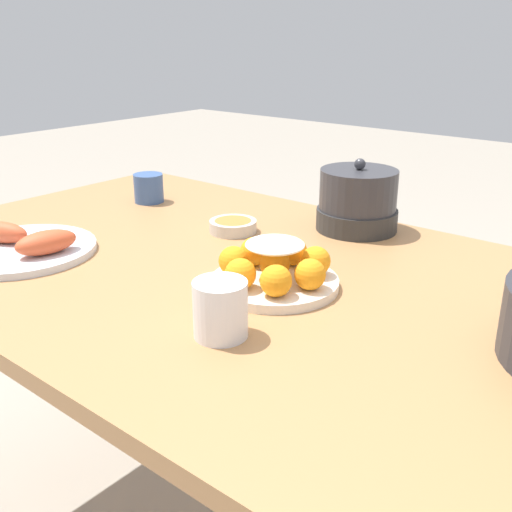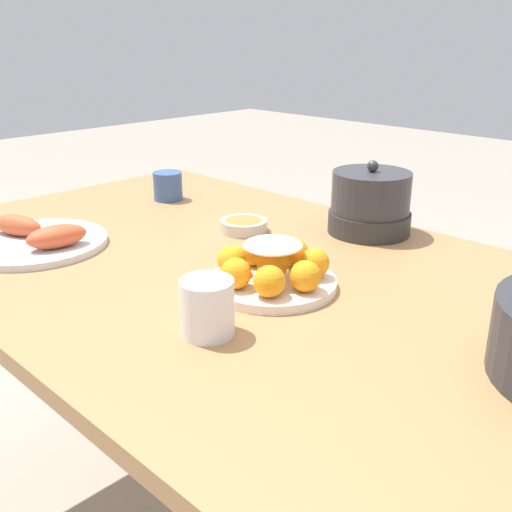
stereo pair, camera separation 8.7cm
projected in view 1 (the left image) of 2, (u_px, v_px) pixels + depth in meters
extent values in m
cylinder|color=#A87547|center=(157.00, 293.00, 1.92)|extent=(0.06, 0.06, 0.71)
cube|color=#A87547|center=(239.00, 276.00, 1.10)|extent=(1.48, 0.88, 0.03)
cylinder|color=silver|center=(275.00, 283.00, 1.01)|extent=(0.22, 0.22, 0.02)
sphere|color=orange|center=(310.00, 274.00, 0.96)|extent=(0.05, 0.05, 0.05)
sphere|color=orange|center=(316.00, 261.00, 1.01)|extent=(0.05, 0.05, 0.05)
sphere|color=orange|center=(293.00, 251.00, 1.06)|extent=(0.05, 0.05, 0.05)
sphere|color=orange|center=(255.00, 251.00, 1.06)|extent=(0.05, 0.05, 0.05)
sphere|color=orange|center=(234.00, 261.00, 1.01)|extent=(0.05, 0.05, 0.05)
sphere|color=orange|center=(240.00, 274.00, 0.96)|extent=(0.05, 0.05, 0.05)
sphere|color=orange|center=(276.00, 281.00, 0.93)|extent=(0.05, 0.05, 0.05)
ellipsoid|color=white|center=(275.00, 245.00, 0.99)|extent=(0.10, 0.10, 0.02)
sphere|color=orange|center=(275.00, 264.00, 1.00)|extent=(0.05, 0.05, 0.05)
cylinder|color=beige|center=(233.00, 226.00, 1.29)|extent=(0.10, 0.10, 0.03)
cylinder|color=olive|center=(233.00, 222.00, 1.28)|extent=(0.08, 0.08, 0.01)
cylinder|color=silver|center=(21.00, 250.00, 1.17)|extent=(0.29, 0.29, 0.01)
ellipsoid|color=#D1512D|center=(46.00, 242.00, 1.12)|extent=(0.08, 0.12, 0.04)
ellipsoid|color=#D1512D|center=(1.00, 232.00, 1.18)|extent=(0.13, 0.08, 0.04)
cylinder|color=white|center=(220.00, 309.00, 0.84)|extent=(0.08, 0.08, 0.08)
cylinder|color=#38568E|center=(149.00, 188.00, 1.51)|extent=(0.07, 0.07, 0.07)
cylinder|color=#2D2D2D|center=(357.00, 219.00, 1.30)|extent=(0.18, 0.18, 0.05)
cylinder|color=#333338|center=(358.00, 190.00, 1.28)|extent=(0.17, 0.17, 0.09)
sphere|color=#333338|center=(360.00, 164.00, 1.26)|extent=(0.02, 0.02, 0.02)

